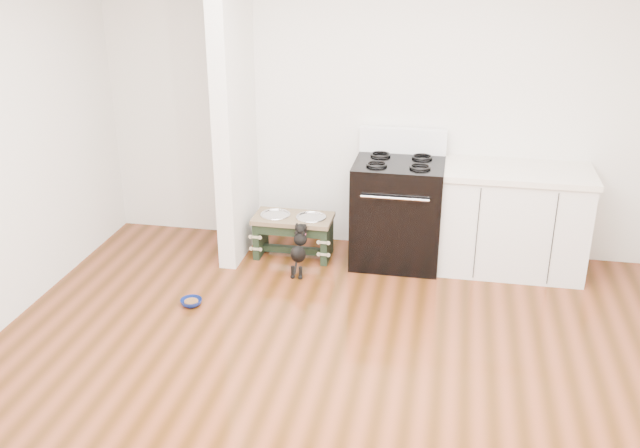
{
  "coord_description": "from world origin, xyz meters",
  "views": [
    {
      "loc": [
        0.69,
        -3.64,
        2.76
      ],
      "look_at": [
        -0.35,
        1.7,
        0.49
      ],
      "focal_mm": 40.0,
      "sensor_mm": 36.0,
      "label": 1
    }
  ],
  "objects": [
    {
      "name": "cabinet_run",
      "position": [
        1.23,
        2.18,
        0.45
      ],
      "size": [
        1.24,
        0.64,
        0.91
      ],
      "color": "silver",
      "rests_on": "ground"
    },
    {
      "name": "floor_bowl",
      "position": [
        -1.25,
        1.02,
        0.03
      ],
      "size": [
        0.22,
        0.22,
        0.05
      ],
      "rotation": [
        0.0,
        0.0,
        -0.34
      ],
      "color": "navy",
      "rests_on": "ground"
    },
    {
      "name": "ground",
      "position": [
        0.0,
        0.0,
        0.0
      ],
      "size": [
        5.0,
        5.0,
        0.0
      ],
      "primitive_type": "plane",
      "color": "#43230B",
      "rests_on": "ground"
    },
    {
      "name": "partition_wall",
      "position": [
        -1.18,
        2.1,
        1.35
      ],
      "size": [
        0.15,
        0.8,
        2.7
      ],
      "primitive_type": "cube",
      "color": "silver",
      "rests_on": "ground"
    },
    {
      "name": "oven_range",
      "position": [
        0.25,
        2.16,
        0.48
      ],
      "size": [
        0.76,
        0.69,
        1.14
      ],
      "color": "black",
      "rests_on": "ground"
    },
    {
      "name": "dog_feeder",
      "position": [
        -0.67,
        2.07,
        0.27
      ],
      "size": [
        0.7,
        0.37,
        0.4
      ],
      "color": "black",
      "rests_on": "ground"
    },
    {
      "name": "puppy",
      "position": [
        -0.54,
        1.74,
        0.23
      ],
      "size": [
        0.12,
        0.36,
        0.43
      ],
      "color": "black",
      "rests_on": "ground"
    },
    {
      "name": "room_shell",
      "position": [
        0.0,
        0.0,
        1.62
      ],
      "size": [
        5.0,
        5.0,
        5.0
      ],
      "color": "silver",
      "rests_on": "ground"
    }
  ]
}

